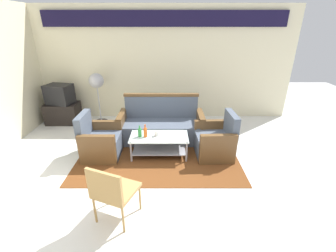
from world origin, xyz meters
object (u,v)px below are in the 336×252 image
(armchair_left, at_px, (101,142))
(cup, at_px, (157,133))
(couch, at_px, (161,126))
(coffee_table, at_px, (159,142))
(television, at_px, (60,94))
(bottle_orange, at_px, (145,132))
(tv_stand, at_px, (63,113))
(armchair_right, at_px, (216,141))
(wicker_chair, at_px, (112,190))
(pedestal_fan, at_px, (97,84))
(bottle_green, at_px, (140,132))

(armchair_left, height_order, cup, armchair_left)
(couch, relative_size, coffee_table, 1.64)
(coffee_table, xyz_separation_m, television, (-2.52, 1.61, 0.49))
(bottle_orange, relative_size, tv_stand, 0.31)
(coffee_table, relative_size, cup, 11.00)
(couch, distance_m, coffee_table, 0.68)
(armchair_right, bearing_deg, armchair_left, 87.82)
(armchair_right, xyz_separation_m, coffee_table, (-1.08, -0.01, -0.02))
(armchair_right, relative_size, wicker_chair, 1.01)
(tv_stand, bearing_deg, wicker_chair, -58.56)
(pedestal_fan, relative_size, wicker_chair, 1.51)
(coffee_table, distance_m, television, 3.03)
(wicker_chair, bearing_deg, bottle_green, 106.70)
(armchair_left, xyz_separation_m, television, (-1.39, 1.63, 0.47))
(coffee_table, xyz_separation_m, wicker_chair, (-0.52, -1.67, 0.22))
(armchair_right, height_order, pedestal_fan, pedestal_fan)
(bottle_green, xyz_separation_m, wicker_chair, (-0.16, -1.64, -0.00))
(tv_stand, xyz_separation_m, pedestal_fan, (0.94, 0.05, 0.75))
(couch, bearing_deg, television, -20.09)
(pedestal_fan, bearing_deg, wicker_chair, -72.32)
(coffee_table, relative_size, wicker_chair, 1.31)
(armchair_right, bearing_deg, coffee_table, 87.43)
(armchair_left, height_order, wicker_chair, armchair_left)
(armchair_left, bearing_deg, bottle_green, 89.78)
(tv_stand, height_order, television, television)
(couch, xyz_separation_m, television, (-2.54, 0.93, 0.44))
(armchair_right, relative_size, coffee_table, 0.77)
(bottle_orange, xyz_separation_m, cup, (0.21, 0.04, -0.04))
(couch, distance_m, wicker_chair, 2.41)
(armchair_right, xyz_separation_m, tv_stand, (-3.61, 1.60, -0.03))
(armchair_right, xyz_separation_m, bottle_orange, (-1.34, -0.05, 0.22))
(coffee_table, bearing_deg, bottle_orange, -171.14)
(coffee_table, relative_size, television, 1.60)
(coffee_table, bearing_deg, bottle_green, -175.36)
(armchair_right, distance_m, tv_stand, 3.95)
(armchair_right, xyz_separation_m, wicker_chair, (-1.61, -1.67, 0.21))
(coffee_table, distance_m, pedestal_fan, 2.41)
(armchair_right, height_order, bottle_orange, armchair_right)
(tv_stand, distance_m, television, 0.50)
(cup, relative_size, pedestal_fan, 0.08)
(coffee_table, bearing_deg, cup, 174.54)
(armchair_left, relative_size, wicker_chair, 1.01)
(bottle_green, distance_m, tv_stand, 2.72)
(armchair_left, xyz_separation_m, cup, (1.08, 0.03, 0.17))
(bottle_orange, relative_size, television, 0.36)
(armchair_right, relative_size, bottle_green, 3.79)
(armchair_left, relative_size, cup, 8.50)
(tv_stand, xyz_separation_m, wicker_chair, (2.00, -3.27, 0.23))
(coffee_table, distance_m, cup, 0.19)
(tv_stand, bearing_deg, television, 76.57)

